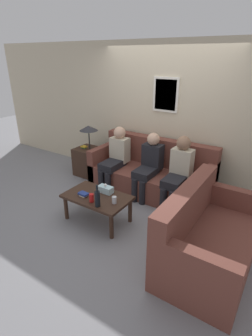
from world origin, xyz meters
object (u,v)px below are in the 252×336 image
person_middle (149,163)px  person_right (178,170)px  couch_main (151,175)px  person_left (116,156)px  teddy_bear (162,230)px  coffee_table (97,199)px  couch_side (207,239)px  drinking_glass (114,200)px  wine_bottle (97,198)px

person_middle → person_right: size_ratio=0.97×
couch_main → person_left: person_left is taller
teddy_bear → coffee_table: bearing=-171.3°
couch_side → teddy_bear: bearing=80.2°
couch_main → person_left: size_ratio=1.93×
couch_side → teddy_bear: size_ratio=5.82×
person_left → drinking_glass: bearing=-55.4°
coffee_table → teddy_bear: coffee_table is taller
coffee_table → teddy_bear: bearing=8.7°
couch_main → person_right: size_ratio=1.89×
couch_side → teddy_bear: (-0.64, 0.11, -0.20)m
drinking_glass → teddy_bear: (0.67, 0.18, -0.35)m
couch_side → wine_bottle: (-1.45, -0.26, 0.22)m
wine_bottle → person_left: size_ratio=0.29×
couch_side → drinking_glass: 1.32m
person_middle → teddy_bear: person_middle is taller
wine_bottle → drinking_glass: wine_bottle is taller
couch_main → teddy_bear: 1.41m
drinking_glass → person_middle: person_middle is taller
person_left → person_right: 1.25m
drinking_glass → teddy_bear: size_ratio=0.37×
person_left → person_middle: (0.69, 0.03, -0.01)m
person_right → teddy_bear: size_ratio=4.24×
teddy_bear → couch_main: bearing=124.6°
coffee_table → drinking_glass: size_ratio=9.70×
couch_side → wine_bottle: size_ratio=4.92×
couch_main → teddy_bear: (0.79, -1.15, -0.20)m
coffee_table → person_right: size_ratio=0.84×
couch_side → person_middle: (-1.40, 1.09, 0.29)m
person_right → teddy_bear: (0.20, -0.95, -0.52)m
couch_side → teddy_bear: couch_side is taller
wine_bottle → person_middle: (0.05, 1.35, 0.07)m
wine_bottle → person_middle: bearing=87.7°
couch_side → person_middle: 1.80m
wine_bottle → drinking_glass: (0.14, 0.19, -0.07)m
couch_main → coffee_table: size_ratio=2.24×
coffee_table → wine_bottle: wine_bottle is taller
coffee_table → person_right: 1.39m
teddy_bear → person_middle: bearing=127.7°
couch_main → person_left: 0.75m
coffee_table → wine_bottle: bearing=-48.8°
coffee_table → person_left: person_left is taller
drinking_glass → couch_main: bearing=95.3°
coffee_table → teddy_bear: (1.00, 0.15, -0.24)m
wine_bottle → teddy_bear: (0.81, 0.37, -0.43)m
couch_main → drinking_glass: 1.34m
couch_main → teddy_bear: couch_main is taller
wine_bottle → couch_side: bearing=10.1°
couch_main → drinking_glass: bearing=-84.7°
couch_main → wine_bottle: (-0.02, -1.52, 0.23)m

